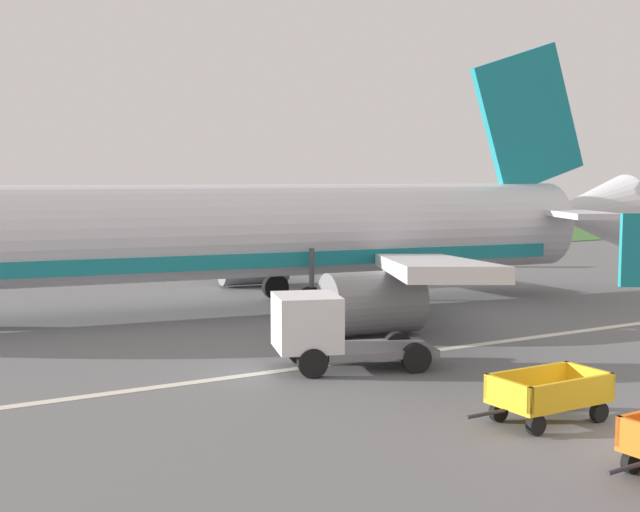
{
  "coord_description": "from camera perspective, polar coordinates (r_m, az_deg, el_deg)",
  "views": [
    {
      "loc": [
        -14.4,
        -9.72,
        5.33
      ],
      "look_at": [
        -1.3,
        12.88,
        2.8
      ],
      "focal_mm": 46.39,
      "sensor_mm": 36.0,
      "label": 1
    }
  ],
  "objects": [
    {
      "name": "baggage_cart_third_in_row",
      "position": [
        18.84,
        15.5,
        -9.21
      ],
      "size": [
        3.55,
        1.41,
        1.07
      ],
      "color": "gold",
      "rests_on": "ground"
    },
    {
      "name": "airplane",
      "position": [
        33.04,
        -4.33,
        1.57
      ],
      "size": [
        37.62,
        30.32,
        11.34
      ],
      "color": "silver",
      "rests_on": "ground"
    },
    {
      "name": "grass_strip",
      "position": [
        63.61,
        -16.9,
        0.51
      ],
      "size": [
        220.0,
        28.0,
        0.06
      ],
      "primitive_type": "cube",
      "color": "#3D7033",
      "rests_on": "ground"
    },
    {
      "name": "apron_stripe",
      "position": [
        25.04,
        5.87,
        -6.77
      ],
      "size": [
        120.0,
        0.36,
        0.01
      ],
      "primitive_type": "cube",
      "color": "silver",
      "rests_on": "ground"
    },
    {
      "name": "service_truck_beside_carts",
      "position": [
        22.83,
        0.28,
        -5.14
      ],
      "size": [
        4.75,
        3.17,
        2.1
      ],
      "color": "slate",
      "rests_on": "ground"
    }
  ]
}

